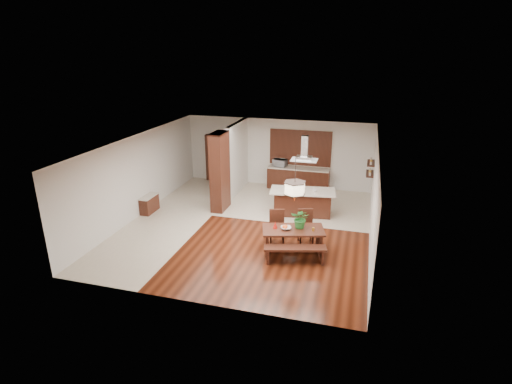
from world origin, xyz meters
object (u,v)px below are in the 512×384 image
(hallway_console, at_px, (149,204))
(range_hood, at_px, (305,148))
(dining_chair_right, at_px, (306,228))
(foliage_plant, at_px, (301,218))
(dining_bench, at_px, (295,255))
(pendant_lantern, at_px, (295,180))
(dining_chair_left, at_px, (277,228))
(island_cup, at_px, (315,190))
(dining_table, at_px, (293,235))
(microwave, at_px, (280,163))
(fruit_bowl, at_px, (286,228))
(kitchen_island, at_px, (302,202))

(hallway_console, xyz_separation_m, range_hood, (5.43, 1.27, 2.15))
(dining_chair_right, distance_m, foliage_plant, 0.72)
(dining_bench, distance_m, pendant_lantern, 2.10)
(pendant_lantern, relative_size, range_hood, 1.46)
(hallway_console, distance_m, foliage_plant, 6.03)
(hallway_console, distance_m, dining_chair_left, 5.20)
(island_cup, bearing_deg, dining_table, -94.90)
(dining_chair_left, distance_m, range_hood, 3.16)
(island_cup, distance_m, microwave, 3.38)
(dining_chair_left, bearing_deg, dining_table, -49.96)
(dining_table, distance_m, dining_bench, 0.71)
(dining_chair_right, bearing_deg, fruit_bowl, -142.50)
(dining_chair_left, bearing_deg, dining_chair_right, 0.75)
(hallway_console, xyz_separation_m, fruit_bowl, (5.42, -1.67, 0.46))
(range_hood, relative_size, microwave, 1.60)
(range_hood, bearing_deg, dining_table, -86.20)
(fruit_bowl, distance_m, microwave, 5.86)
(hallway_console, bearing_deg, microwave, 45.04)
(kitchen_island, bearing_deg, range_hood, 82.29)
(dining_table, distance_m, dining_chair_right, 0.70)
(dining_table, distance_m, microwave, 5.86)
(range_hood, bearing_deg, fruit_bowl, -90.29)
(dining_chair_right, bearing_deg, foliage_plant, -119.13)
(dining_chair_left, xyz_separation_m, island_cup, (0.81, 2.39, 0.47))
(pendant_lantern, bearing_deg, dining_chair_left, 145.04)
(dining_table, xyz_separation_m, dining_chair_right, (0.28, 0.64, -0.01))
(dining_table, relative_size, foliage_plant, 3.30)
(hallway_console, bearing_deg, kitchen_island, 13.13)
(dining_bench, distance_m, foliage_plant, 1.09)
(dining_bench, distance_m, range_hood, 4.15)
(dining_table, relative_size, dining_chair_right, 1.83)
(dining_chair_left, xyz_separation_m, kitchen_island, (0.38, 2.46, -0.04))
(dining_table, bearing_deg, range_hood, 93.80)
(pendant_lantern, bearing_deg, foliage_plant, 37.40)
(fruit_bowl, xyz_separation_m, range_hood, (0.01, 2.94, 1.69))
(hallway_console, xyz_separation_m, island_cup, (5.86, 1.19, 0.68))
(microwave, bearing_deg, dining_chair_right, -57.95)
(dining_chair_left, bearing_deg, range_hood, 66.17)
(dining_chair_left, relative_size, kitchen_island, 0.44)
(hallway_console, relative_size, dining_chair_left, 0.84)
(dining_chair_left, distance_m, island_cup, 2.56)
(dining_bench, xyz_separation_m, microwave, (-1.80, 6.21, 0.86))
(dining_table, distance_m, range_hood, 3.46)
(dining_table, xyz_separation_m, range_hood, (-0.19, 2.87, 1.92))
(range_hood, height_order, island_cup, range_hood)
(hallway_console, height_order, dining_chair_left, dining_chair_left)
(dining_bench, bearing_deg, dining_chair_right, 85.19)
(dining_table, height_order, island_cup, island_cup)
(foliage_plant, distance_m, island_cup, 2.65)
(dining_table, height_order, dining_chair_left, dining_chair_left)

